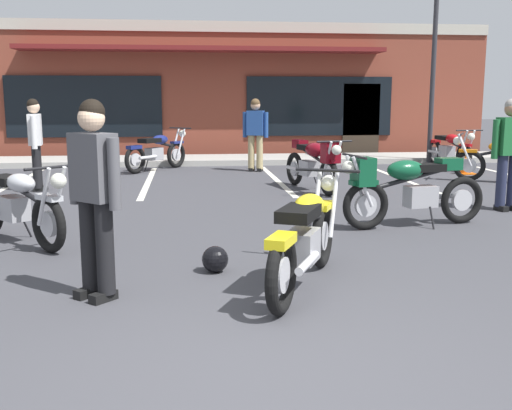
% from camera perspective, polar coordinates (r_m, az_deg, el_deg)
% --- Properties ---
extents(ground_plane, '(80.00, 80.00, 0.00)m').
position_cam_1_polar(ground_plane, '(7.62, -2.40, -2.72)').
color(ground_plane, '#3D3D42').
extents(sidewalk_kerb, '(22.00, 1.80, 0.14)m').
position_cam_1_polar(sidewalk_kerb, '(16.13, -4.63, 4.25)').
color(sidewalk_kerb, '#A8A59E').
rests_on(sidewalk_kerb, ground_plane).
extents(brick_storefront_building, '(16.73, 6.03, 3.81)m').
position_cam_1_polar(brick_storefront_building, '(20.15, -5.10, 10.62)').
color(brick_storefront_building, brown).
rests_on(brick_storefront_building, ground_plane).
extents(painted_stall_lines, '(13.34, 4.80, 0.01)m').
position_cam_1_polar(painted_stall_lines, '(12.57, -4.06, 2.32)').
color(painted_stall_lines, silver).
rests_on(painted_stall_lines, ground_plane).
extents(motorcycle_foreground_classic, '(1.18, 1.96, 0.98)m').
position_cam_1_polar(motorcycle_foreground_classic, '(5.41, 4.68, -3.00)').
color(motorcycle_foreground_classic, black).
rests_on(motorcycle_foreground_classic, ground_plane).
extents(motorcycle_red_sportbike, '(1.91, 1.27, 0.98)m').
position_cam_1_polar(motorcycle_red_sportbike, '(13.15, 22.49, 3.94)').
color(motorcycle_red_sportbike, black).
rests_on(motorcycle_red_sportbike, ground_plane).
extents(motorcycle_black_cruiser, '(1.51, 1.77, 0.98)m').
position_cam_1_polar(motorcycle_black_cruiser, '(14.44, -9.29, 5.04)').
color(motorcycle_black_cruiser, black).
rests_on(motorcycle_black_cruiser, ground_plane).
extents(motorcycle_silver_naked, '(2.10, 0.79, 0.98)m').
position_cam_1_polar(motorcycle_silver_naked, '(8.17, 14.10, 1.61)').
color(motorcycle_silver_naked, black).
rests_on(motorcycle_silver_naked, ground_plane).
extents(motorcycle_blue_standard, '(0.89, 2.07, 0.98)m').
position_cam_1_polar(motorcycle_blue_standard, '(11.11, 5.43, 4.02)').
color(motorcycle_blue_standard, black).
rests_on(motorcycle_blue_standard, ground_plane).
extents(motorcycle_green_cafe_racer, '(0.66, 2.11, 0.98)m').
position_cam_1_polar(motorcycle_green_cafe_racer, '(15.49, 17.70, 5.03)').
color(motorcycle_green_cafe_racer, black).
rests_on(motorcycle_green_cafe_racer, ground_plane).
extents(motorcycle_orange_scrambler, '(1.58, 1.72, 0.98)m').
position_cam_1_polar(motorcycle_orange_scrambler, '(7.60, -21.56, 0.09)').
color(motorcycle_orange_scrambler, black).
rests_on(motorcycle_orange_scrambler, ground_plane).
extents(person_in_black_shirt, '(0.32, 0.61, 1.68)m').
position_cam_1_polar(person_in_black_shirt, '(11.75, -20.04, 5.86)').
color(person_in_black_shirt, black).
rests_on(person_in_black_shirt, ground_plane).
extents(person_in_shorts_foreground, '(0.51, 0.48, 1.68)m').
position_cam_1_polar(person_in_shorts_foreground, '(5.18, -14.96, 1.60)').
color(person_in_shorts_foreground, black).
rests_on(person_in_shorts_foreground, ground_plane).
extents(person_by_back_row, '(0.61, 0.32, 1.68)m').
position_cam_1_polar(person_by_back_row, '(9.86, 22.74, 5.00)').
color(person_by_back_row, black).
rests_on(person_by_back_row, ground_plane).
extents(person_near_building, '(0.60, 0.37, 1.68)m').
position_cam_1_polar(person_near_building, '(14.04, -0.05, 7.04)').
color(person_near_building, black).
rests_on(person_near_building, ground_plane).
extents(helmet_on_pavement, '(0.26, 0.26, 0.26)m').
position_cam_1_polar(helmet_on_pavement, '(5.95, -3.87, -5.11)').
color(helmet_on_pavement, black).
rests_on(helmet_on_pavement, ground_plane).
extents(traffic_cone, '(0.34, 0.34, 0.53)m').
position_cam_1_polar(traffic_cone, '(14.40, 19.18, 3.79)').
color(traffic_cone, orange).
rests_on(traffic_cone, ground_plane).
extents(parking_lot_lamp_post, '(0.24, 0.76, 5.24)m').
position_cam_1_polar(parking_lot_lamp_post, '(16.17, 16.65, 15.59)').
color(parking_lot_lamp_post, '#2D2D33').
rests_on(parking_lot_lamp_post, ground_plane).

